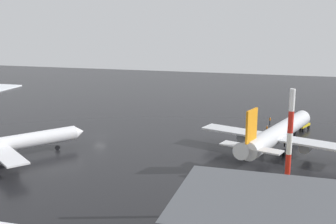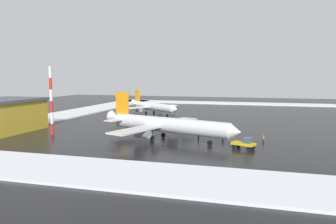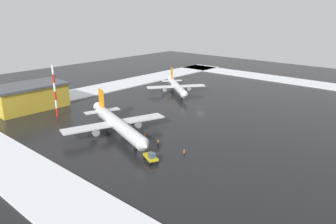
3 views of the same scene
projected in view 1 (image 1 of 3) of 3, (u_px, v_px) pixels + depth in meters
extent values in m
plane|color=black|center=(100.00, 136.00, 94.95)|extent=(240.00, 240.00, 0.00)
cylinder|color=silver|center=(279.00, 132.00, 84.49)|extent=(13.02, 30.07, 3.46)
cone|color=silver|center=(304.00, 117.00, 97.79)|extent=(3.90, 3.37, 3.29)
cone|color=silver|center=(245.00, 150.00, 70.89)|extent=(3.95, 4.39, 3.37)
cube|color=silver|center=(235.00, 131.00, 86.69)|extent=(13.98, 8.47, 0.37)
cylinder|color=gray|center=(245.00, 137.00, 86.20)|extent=(3.03, 3.93, 2.04)
cube|color=silver|center=(317.00, 144.00, 77.49)|extent=(13.98, 8.47, 0.37)
cylinder|color=gray|center=(307.00, 147.00, 79.25)|extent=(3.03, 3.93, 2.04)
cube|color=orange|center=(252.00, 126.00, 72.04)|extent=(1.65, 3.98, 5.70)
cube|color=silver|center=(235.00, 145.00, 74.75)|extent=(5.48, 4.07, 0.24)
cube|color=silver|center=(268.00, 151.00, 71.39)|extent=(5.48, 4.07, 0.24)
cylinder|color=black|center=(296.00, 128.00, 93.44)|extent=(0.24, 0.24, 0.71)
cylinder|color=black|center=(295.00, 135.00, 93.76)|extent=(0.70, 1.18, 1.12)
cylinder|color=black|center=(262.00, 141.00, 83.59)|extent=(0.24, 0.24, 0.71)
cylinder|color=black|center=(262.00, 148.00, 83.91)|extent=(0.70, 1.18, 1.12)
cylinder|color=black|center=(284.00, 145.00, 81.12)|extent=(0.24, 0.24, 0.71)
cylinder|color=black|center=(284.00, 152.00, 81.44)|extent=(0.70, 1.18, 1.12)
cylinder|color=white|center=(11.00, 143.00, 78.98)|extent=(17.86, 21.97, 2.89)
cone|color=white|center=(79.00, 132.00, 87.01)|extent=(3.42, 3.29, 2.75)
cube|color=white|center=(9.00, 157.00, 72.09)|extent=(11.04, 9.71, 0.31)
cylinder|color=gray|center=(9.00, 158.00, 73.85)|extent=(3.11, 3.33, 1.70)
cylinder|color=black|center=(57.00, 142.00, 84.46)|extent=(0.20, 0.20, 0.60)
cylinder|color=black|center=(57.00, 148.00, 84.73)|extent=(0.81, 0.92, 0.94)
cylinder|color=black|center=(1.00, 155.00, 76.31)|extent=(0.20, 0.20, 0.60)
cylinder|color=black|center=(1.00, 161.00, 76.57)|extent=(0.81, 0.92, 0.94)
cube|color=gold|center=(302.00, 125.00, 99.87)|extent=(3.87, 5.10, 0.50)
cube|color=#3F5160|center=(304.00, 121.00, 100.39)|extent=(1.94, 1.89, 1.10)
cylinder|color=black|center=(301.00, 126.00, 101.85)|extent=(0.66, 0.95, 0.90)
cylinder|color=black|center=(309.00, 127.00, 100.62)|extent=(0.66, 0.95, 0.90)
cylinder|color=black|center=(295.00, 129.00, 99.42)|extent=(0.66, 0.95, 0.90)
cylinder|color=black|center=(303.00, 130.00, 98.19)|extent=(0.66, 0.95, 0.90)
cylinder|color=black|center=(262.00, 137.00, 92.19)|extent=(0.16, 0.16, 0.85)
cylinder|color=black|center=(262.00, 138.00, 92.03)|extent=(0.16, 0.16, 0.85)
cylinder|color=orange|center=(262.00, 134.00, 91.95)|extent=(0.36, 0.36, 0.62)
sphere|color=tan|center=(262.00, 132.00, 91.85)|extent=(0.24, 0.24, 0.24)
cylinder|color=black|center=(270.00, 122.00, 105.69)|extent=(0.16, 0.16, 0.85)
cylinder|color=black|center=(270.00, 122.00, 105.86)|extent=(0.16, 0.16, 0.85)
cylinder|color=orange|center=(270.00, 119.00, 105.62)|extent=(0.36, 0.36, 0.62)
sphere|color=tan|center=(270.00, 118.00, 105.52)|extent=(0.24, 0.24, 0.24)
cylinder|color=black|center=(267.00, 131.00, 97.49)|extent=(0.16, 0.16, 0.85)
cylinder|color=black|center=(267.00, 131.00, 97.30)|extent=(0.16, 0.16, 0.85)
cylinder|color=orange|center=(267.00, 128.00, 97.23)|extent=(0.36, 0.36, 0.62)
sphere|color=tan|center=(267.00, 126.00, 97.14)|extent=(0.24, 0.24, 0.24)
cylinder|color=red|center=(285.00, 205.00, 56.33)|extent=(0.70, 0.70, 2.87)
cylinder|color=white|center=(287.00, 185.00, 55.71)|extent=(0.70, 0.70, 2.87)
cylinder|color=red|center=(288.00, 165.00, 55.09)|extent=(0.70, 0.70, 2.87)
cylinder|color=white|center=(289.00, 144.00, 54.47)|extent=(0.70, 0.70, 2.87)
cylinder|color=red|center=(291.00, 122.00, 53.84)|extent=(0.70, 0.70, 2.87)
cylinder|color=white|center=(292.00, 100.00, 53.22)|extent=(0.70, 0.70, 2.87)
cube|color=#4C4F54|center=(306.00, 208.00, 39.60)|extent=(25.16, 15.27, 0.80)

